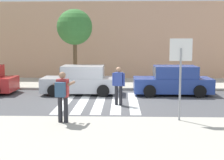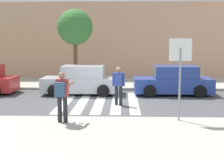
{
  "view_description": "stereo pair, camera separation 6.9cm",
  "coord_description": "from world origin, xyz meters",
  "px_view_note": "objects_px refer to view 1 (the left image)",
  "views": [
    {
      "loc": [
        1.03,
        -14.29,
        2.92
      ],
      "look_at": [
        0.6,
        -0.2,
        1.1
      ],
      "focal_mm": 50.0,
      "sensor_mm": 36.0,
      "label": 1
    },
    {
      "loc": [
        1.09,
        -14.29,
        2.92
      ],
      "look_at": [
        0.6,
        -0.2,
        1.1
      ],
      "focal_mm": 50.0,
      "sensor_mm": 36.0,
      "label": 2
    }
  ],
  "objects_px": {
    "stop_sign": "(181,61)",
    "pedestrian_crossing": "(119,84)",
    "parked_car_silver": "(81,81)",
    "parked_car_blue": "(173,81)",
    "street_tree_center": "(75,28)",
    "photographer_with_backpack": "(62,93)"
  },
  "relations": [
    {
      "from": "street_tree_center",
      "to": "parked_car_silver",
      "type": "bearing_deg",
      "value": -73.77
    },
    {
      "from": "parked_car_silver",
      "to": "parked_car_blue",
      "type": "height_order",
      "value": "same"
    },
    {
      "from": "parked_car_blue",
      "to": "stop_sign",
      "type": "bearing_deg",
      "value": -97.14
    },
    {
      "from": "pedestrian_crossing",
      "to": "photographer_with_backpack",
      "type": "bearing_deg",
      "value": -117.39
    },
    {
      "from": "stop_sign",
      "to": "parked_car_silver",
      "type": "bearing_deg",
      "value": 125.26
    },
    {
      "from": "pedestrian_crossing",
      "to": "parked_car_blue",
      "type": "height_order",
      "value": "pedestrian_crossing"
    },
    {
      "from": "stop_sign",
      "to": "pedestrian_crossing",
      "type": "height_order",
      "value": "stop_sign"
    },
    {
      "from": "parked_car_silver",
      "to": "parked_car_blue",
      "type": "xyz_separation_m",
      "value": [
        4.92,
        0.0,
        0.0
      ]
    },
    {
      "from": "parked_car_silver",
      "to": "photographer_with_backpack",
      "type": "bearing_deg",
      "value": -88.3
    },
    {
      "from": "street_tree_center",
      "to": "stop_sign",
      "type": "bearing_deg",
      "value": -59.34
    },
    {
      "from": "stop_sign",
      "to": "street_tree_center",
      "type": "distance_m",
      "value": 9.59
    },
    {
      "from": "street_tree_center",
      "to": "parked_car_blue",
      "type": "bearing_deg",
      "value": -21.89
    },
    {
      "from": "photographer_with_backpack",
      "to": "pedestrian_crossing",
      "type": "relative_size",
      "value": 1.0
    },
    {
      "from": "parked_car_silver",
      "to": "parked_car_blue",
      "type": "relative_size",
      "value": 1.0
    },
    {
      "from": "parked_car_blue",
      "to": "street_tree_center",
      "type": "distance_m",
      "value": 6.68
    },
    {
      "from": "stop_sign",
      "to": "pedestrian_crossing",
      "type": "relative_size",
      "value": 1.64
    },
    {
      "from": "pedestrian_crossing",
      "to": "parked_car_silver",
      "type": "distance_m",
      "value": 3.46
    },
    {
      "from": "pedestrian_crossing",
      "to": "street_tree_center",
      "type": "xyz_separation_m",
      "value": [
        -2.69,
        5.03,
        2.67
      ]
    },
    {
      "from": "pedestrian_crossing",
      "to": "street_tree_center",
      "type": "relative_size",
      "value": 0.37
    },
    {
      "from": "parked_car_silver",
      "to": "pedestrian_crossing",
      "type": "bearing_deg",
      "value": -53.85
    },
    {
      "from": "photographer_with_backpack",
      "to": "pedestrian_crossing",
      "type": "height_order",
      "value": "photographer_with_backpack"
    },
    {
      "from": "stop_sign",
      "to": "street_tree_center",
      "type": "relative_size",
      "value": 0.61
    }
  ]
}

